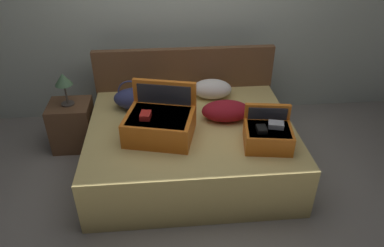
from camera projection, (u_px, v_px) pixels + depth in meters
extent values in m
plane|color=gray|center=(195.00, 195.00, 3.43)|extent=(12.00, 12.00, 0.00)
cube|color=#B7C1B2|center=(181.00, 10.00, 4.12)|extent=(8.00, 0.10, 2.60)
cube|color=tan|center=(191.00, 148.00, 3.63)|extent=(1.98, 1.57, 0.53)
cube|color=brown|center=(185.00, 89.00, 4.19)|extent=(2.01, 0.08, 1.00)
cube|color=#D16619|center=(159.00, 127.00, 3.26)|extent=(0.69, 0.59, 0.23)
cube|color=#28282D|center=(159.00, 123.00, 3.24)|extent=(0.61, 0.52, 0.16)
cube|color=#B21E19|center=(146.00, 116.00, 3.15)|extent=(0.11, 0.13, 0.06)
cube|color=#D16619|center=(165.00, 103.00, 3.41)|extent=(0.59, 0.18, 0.46)
cube|color=#28282D|center=(164.00, 104.00, 3.38)|extent=(0.49, 0.13, 0.39)
cube|color=#D16619|center=(268.00, 138.00, 3.15)|extent=(0.45, 0.38, 0.18)
cube|color=#28282D|center=(268.00, 135.00, 3.14)|extent=(0.40, 0.33, 0.13)
cube|color=black|center=(262.00, 129.00, 3.07)|extent=(0.09, 0.11, 0.05)
cube|color=#99999E|center=(276.00, 125.00, 3.12)|extent=(0.15, 0.12, 0.05)
cube|color=#D16619|center=(266.00, 120.00, 3.27)|extent=(0.41, 0.10, 0.32)
cube|color=#28282D|center=(267.00, 121.00, 3.25)|extent=(0.34, 0.06, 0.27)
ellipsoid|color=navy|center=(140.00, 99.00, 3.70)|extent=(0.59, 0.38, 0.23)
torus|color=navy|center=(131.00, 93.00, 3.68)|extent=(0.29, 0.07, 0.29)
torus|color=navy|center=(147.00, 94.00, 3.66)|extent=(0.29, 0.07, 0.29)
ellipsoid|color=maroon|center=(226.00, 111.00, 3.53)|extent=(0.49, 0.31, 0.19)
ellipsoid|color=white|center=(212.00, 89.00, 3.91)|extent=(0.45, 0.31, 0.21)
cube|color=brown|center=(73.00, 125.00, 3.98)|extent=(0.44, 0.40, 0.53)
cylinder|color=#3F3833|center=(68.00, 104.00, 3.83)|extent=(0.14, 0.14, 0.01)
cylinder|color=#4C443D|center=(66.00, 94.00, 3.77)|extent=(0.02, 0.02, 0.22)
cone|color=#4C724C|center=(63.00, 79.00, 3.68)|extent=(0.18, 0.18, 0.12)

